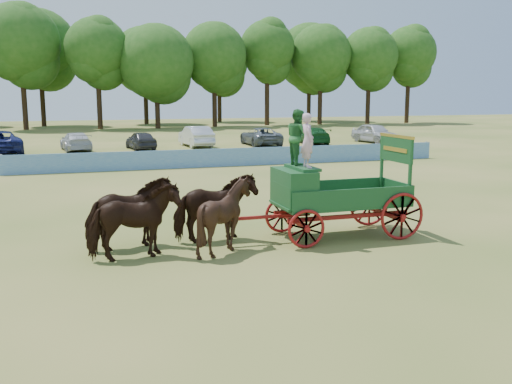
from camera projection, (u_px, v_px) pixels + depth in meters
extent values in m
plane|color=#9D8547|center=(441.00, 237.00, 16.92)|extent=(160.00, 160.00, 0.00)
imported|color=black|center=(134.00, 222.00, 14.50)|extent=(2.45, 1.37, 1.96)
imported|color=black|center=(129.00, 214.00, 15.53)|extent=(2.52, 1.62, 1.96)
imported|color=black|center=(225.00, 216.00, 15.23)|extent=(1.88, 1.70, 1.97)
imported|color=black|center=(215.00, 208.00, 16.27)|extent=(2.42, 1.28, 1.96)
cube|color=#A71C10|center=(293.00, 220.00, 16.49)|extent=(0.12, 2.00, 0.12)
cube|color=#A71C10|center=(385.00, 213.00, 17.40)|extent=(0.12, 2.00, 0.12)
cube|color=#A71C10|center=(349.00, 216.00, 16.41)|extent=(3.80, 0.10, 0.12)
cube|color=#A71C10|center=(332.00, 209.00, 17.44)|extent=(3.80, 0.10, 0.12)
cube|color=#A71C10|center=(264.00, 217.00, 16.19)|extent=(2.80, 0.09, 0.09)
cube|color=#1C552A|center=(341.00, 203.00, 16.87)|extent=(3.80, 1.80, 0.10)
cube|color=#1C552A|center=(355.00, 199.00, 16.00)|extent=(3.80, 0.06, 0.55)
cube|color=#1C552A|center=(328.00, 189.00, 17.65)|extent=(3.80, 0.06, 0.55)
cube|color=#1C552A|center=(397.00, 190.00, 17.40)|extent=(0.06, 1.80, 0.55)
cube|color=#1C552A|center=(294.00, 188.00, 16.32)|extent=(0.85, 1.70, 1.05)
cube|color=#1C552A|center=(302.00, 168.00, 16.30)|extent=(0.55, 1.50, 0.08)
cube|color=#1C552A|center=(281.00, 195.00, 16.24)|extent=(0.10, 1.60, 0.65)
cube|color=#1C552A|center=(287.00, 205.00, 16.35)|extent=(0.55, 1.60, 0.06)
cube|color=#1C552A|center=(410.00, 173.00, 16.51)|extent=(0.08, 0.08, 1.80)
cube|color=#1C552A|center=(382.00, 166.00, 18.01)|extent=(0.08, 0.08, 1.80)
cube|color=#1C552A|center=(396.00, 149.00, 17.16)|extent=(0.07, 1.75, 0.75)
cube|color=gold|center=(397.00, 136.00, 17.09)|extent=(0.08, 1.80, 0.09)
cube|color=gold|center=(395.00, 149.00, 17.14)|extent=(0.02, 1.30, 0.12)
torus|color=#A71C10|center=(306.00, 229.00, 15.60)|extent=(1.09, 0.09, 1.09)
torus|color=#A71C10|center=(282.00, 215.00, 17.38)|extent=(1.09, 0.09, 1.09)
torus|color=#A71C10|center=(402.00, 216.00, 16.49)|extent=(1.39, 0.09, 1.39)
torus|color=#A71C10|center=(370.00, 204.00, 18.27)|extent=(1.39, 0.09, 1.39)
imported|color=#D9A5BC|center=(307.00, 141.00, 15.84)|extent=(0.36, 0.55, 1.52)
imported|color=#286C2F|center=(298.00, 137.00, 16.48)|extent=(0.61, 0.79, 1.62)
cube|color=#2062B1|center=(239.00, 157.00, 33.39)|extent=(26.00, 0.08, 1.05)
imported|color=navy|center=(1.00, 142.00, 39.94)|extent=(3.46, 6.13, 1.62)
imported|color=silver|center=(76.00, 142.00, 42.18)|extent=(2.43, 4.86, 1.35)
imported|color=#333338|center=(141.00, 140.00, 43.13)|extent=(2.17, 4.25, 1.39)
imported|color=silver|center=(196.00, 136.00, 45.40)|extent=(2.05, 5.04, 1.63)
imported|color=slate|center=(261.00, 136.00, 46.58)|extent=(2.46, 5.23, 1.45)
imported|color=#144C1E|center=(313.00, 136.00, 47.91)|extent=(2.51, 4.98, 1.39)
imported|color=#B2B2B7|center=(375.00, 133.00, 49.01)|extent=(2.54, 5.02, 1.64)
cylinder|color=#382314|center=(25.00, 106.00, 66.10)|extent=(0.60, 0.60, 5.43)
sphere|color=#1E4F15|center=(20.00, 41.00, 64.85)|extent=(8.85, 8.85, 8.85)
cylinder|color=#382314|center=(100.00, 108.00, 67.38)|extent=(0.60, 0.60, 5.02)
sphere|color=#1E4F15|center=(97.00, 49.00, 66.22)|extent=(7.43, 7.43, 7.43)
cylinder|color=#382314|center=(157.00, 111.00, 68.53)|extent=(0.60, 0.60, 4.27)
sphere|color=#1E4F15|center=(156.00, 62.00, 67.55)|extent=(8.97, 8.97, 8.97)
cylinder|color=#382314|center=(215.00, 107.00, 72.12)|extent=(0.60, 0.60, 4.84)
sphere|color=#1E4F15|center=(214.00, 55.00, 71.00)|extent=(8.12, 8.12, 8.12)
cylinder|color=#382314|center=(267.00, 105.00, 75.16)|extent=(0.60, 0.60, 5.44)
sphere|color=#1E4F15|center=(267.00, 48.00, 73.91)|extent=(7.11, 7.11, 7.11)
cylinder|color=#382314|center=(320.00, 106.00, 77.12)|extent=(0.60, 0.60, 5.01)
sphere|color=#1E4F15|center=(321.00, 55.00, 75.97)|extent=(8.13, 8.13, 8.13)
cylinder|color=#382314|center=(368.00, 106.00, 78.63)|extent=(0.60, 0.60, 5.00)
sphere|color=#1E4F15|center=(369.00, 56.00, 77.48)|extent=(7.73, 7.73, 7.73)
cylinder|color=#382314|center=(407.00, 104.00, 81.07)|extent=(0.60, 0.60, 5.32)
sphere|color=#1E4F15|center=(409.00, 53.00, 79.85)|extent=(7.39, 7.39, 7.39)
cylinder|color=#382314|center=(43.00, 105.00, 72.98)|extent=(0.60, 0.60, 5.44)
sphere|color=#1E4F15|center=(39.00, 46.00, 71.72)|extent=(9.36, 9.36, 9.36)
cylinder|color=#382314|center=(146.00, 107.00, 78.18)|extent=(0.60, 0.60, 4.68)
sphere|color=#1E4F15|center=(145.00, 60.00, 77.10)|extent=(9.01, 9.01, 9.01)
cylinder|color=#382314|center=(220.00, 106.00, 84.09)|extent=(0.60, 0.60, 4.61)
sphere|color=#1E4F15|center=(219.00, 63.00, 83.03)|extent=(8.27, 8.27, 8.27)
cylinder|color=#382314|center=(309.00, 104.00, 86.46)|extent=(0.60, 0.60, 5.23)
sphere|color=#1E4F15|center=(310.00, 56.00, 85.25)|extent=(9.87, 9.87, 9.87)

